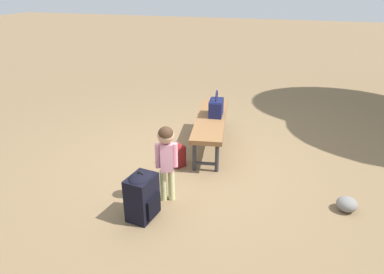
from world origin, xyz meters
TOP-DOWN VIEW (x-y plane):
  - ground_plane at (0.00, 0.00)m, footprint 40.00×40.00m
  - park_bench at (-0.61, 0.12)m, footprint 1.65×0.67m
  - handbag at (-0.72, 0.16)m, footprint 0.34×0.22m
  - child_standing at (0.81, 0.02)m, footprint 0.17×0.22m
  - backpack_large at (1.17, -0.11)m, footprint 0.34×0.31m
  - backpack_small at (0.05, -0.15)m, footprint 0.22×0.24m
  - trail_rock at (0.43, 1.86)m, footprint 0.21×0.21m

SIDE VIEW (x-z plane):
  - ground_plane at x=0.00m, z-range 0.00..0.00m
  - trail_rock at x=0.43m, z-range 0.00..0.15m
  - backpack_small at x=0.05m, z-range 0.00..0.32m
  - backpack_large at x=1.17m, z-range 0.00..0.52m
  - park_bench at x=-0.61m, z-range 0.17..0.62m
  - child_standing at x=0.81m, z-range 0.14..1.00m
  - handbag at x=-0.72m, z-range 0.39..0.76m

